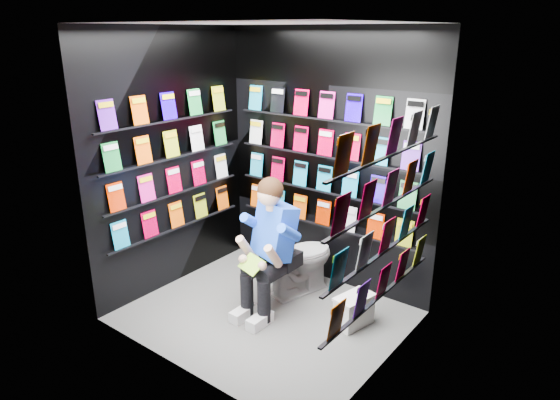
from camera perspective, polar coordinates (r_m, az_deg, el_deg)
The scene contains 14 objects.
floor at distance 4.82m, azimuth -1.71°, elevation -13.05°, with size 2.40×2.40×0.00m, color #565653.
ceiling at distance 4.09m, azimuth -2.08°, elevation 19.56°, with size 2.40×2.40×0.00m, color white.
wall_back at distance 5.06m, azimuth 5.34°, elevation 4.50°, with size 2.40×0.04×2.60m, color black.
wall_front at distance 3.61m, azimuth -12.01°, elevation -1.83°, with size 2.40×0.04×2.60m, color black.
wall_left at distance 5.10m, azimuth -12.39°, elevation 4.25°, with size 0.04×2.00×2.60m, color black.
wall_right at distance 3.68m, azimuth 12.74°, elevation -1.49°, with size 0.04×2.00×2.60m, color black.
comics_back at distance 5.04m, azimuth 5.16°, elevation 4.49°, with size 2.10×0.06×1.37m, color #C60032, non-canonical shape.
comics_left at distance 5.08m, azimuth -12.17°, elevation 4.25°, with size 0.06×1.70×1.37m, color #C60032, non-canonical shape.
comics_right at distance 3.69m, azimuth 12.33°, elevation -1.33°, with size 0.06×1.70×1.37m, color #C60032, non-canonical shape.
toilet at distance 5.07m, azimuth 2.19°, elevation -6.61°, with size 0.42×0.75×0.73m, color white.
longbox at distance 4.68m, azimuth 8.44°, elevation -12.50°, with size 0.19×0.35×0.26m, color white.
longbox_lid at distance 4.60m, azimuth 8.53°, elevation -10.95°, with size 0.21×0.37×0.03m, color white.
reader at distance 4.63m, azimuth -0.48°, elevation -3.63°, with size 0.53×0.78×1.43m, color #123EC0, non-canonical shape.
held_comic at distance 4.46m, azimuth -3.27°, elevation -7.34°, with size 0.25×0.01×0.17m, color green.
Camera 1 is at (2.61, -3.16, 2.55)m, focal length 32.00 mm.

